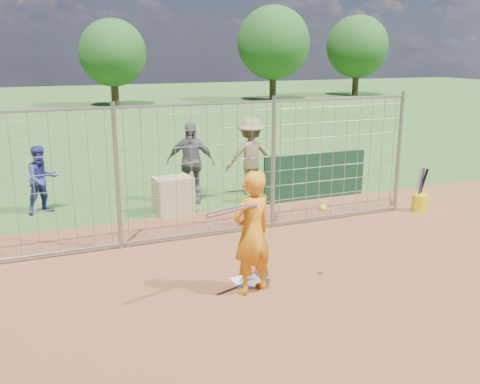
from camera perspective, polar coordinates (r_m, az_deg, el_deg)
name	(u,v)px	position (r m, az deg, el deg)	size (l,w,h in m)	color
ground	(242,277)	(8.43, 0.22, -9.07)	(100.00, 100.00, 0.00)	#2D591E
infield_dirt	(352,384)	(6.12, 11.90, -19.39)	(18.00, 18.00, 0.00)	brown
home_plate	(247,282)	(8.26, 0.77, -9.53)	(0.43, 0.43, 0.02)	silver
dugout_wall	(315,176)	(12.80, 7.99, 1.74)	(2.60, 0.20, 1.10)	#11381E
batter	(252,233)	(7.63, 1.29, -4.39)	(0.66, 0.43, 1.82)	orange
bystander_a	(42,179)	(12.26, -20.37, 1.26)	(0.72, 0.56, 1.48)	navy
bystander_b	(190,162)	(12.33, -5.31, 3.15)	(1.10, 0.46, 1.87)	#55565A
bystander_c	(250,156)	(13.01, 1.13, 3.83)	(1.21, 0.69, 1.87)	olive
equipment_bin	(173,195)	(11.61, -7.13, -0.36)	(0.80, 0.55, 0.80)	tan
equipment_in_play	(256,210)	(7.26, 1.68, -1.89)	(1.88, 0.33, 0.22)	silver
bucket_with_bats	(420,200)	(12.34, 18.63, -0.86)	(0.34, 0.36, 0.97)	yellow
backstop_fence	(200,172)	(9.82, -4.32, 2.10)	(9.08, 0.08, 2.60)	gray
tree_line	(114,46)	(35.76, -13.30, 14.92)	(44.66, 6.72, 6.48)	#3F2B19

